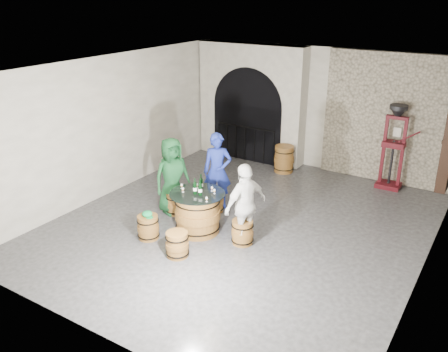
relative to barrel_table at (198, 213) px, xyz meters
The scene contains 30 objects.
ground 1.05m from the barrel_table, 51.24° to the left, with size 8.00×8.00×0.00m, color #29292B.
wall_back 4.93m from the barrel_table, 82.78° to the left, with size 8.00×8.00×0.00m, color beige.
wall_front 3.51m from the barrel_table, 79.52° to the right, with size 8.00×8.00×0.00m, color beige.
wall_left 3.22m from the barrel_table, 165.51° to the left, with size 8.00×8.00×0.00m, color beige.
wall_right 4.33m from the barrel_table, 10.35° to the left, with size 8.00×8.00×0.00m, color beige.
ceiling 2.94m from the barrel_table, 51.24° to the left, with size 8.00×8.00×0.00m, color beige.
stone_facing_panel 5.40m from the barrel_table, 62.88° to the left, with size 3.20×0.12×3.18m, color tan.
arched_opening 4.81m from the barrel_table, 106.14° to the left, with size 3.10×0.60×3.19m.
barrel_table is the anchor object (origin of this frame).
barrel_stool_left 1.01m from the barrel_table, 154.22° to the left, with size 0.43×0.43×0.48m.
barrel_stool_far 1.01m from the barrel_table, 104.13° to the left, with size 0.43×0.43×0.48m.
barrel_stool_right 1.01m from the barrel_table, ahead, with size 0.43×0.43×0.48m.
barrel_stool_near_right 1.01m from the barrel_table, 77.25° to the right, with size 0.43×0.43×0.48m.
barrel_stool_near_left 1.01m from the barrel_table, 132.12° to the right, with size 0.43×0.43×0.48m.
green_cap 1.00m from the barrel_table, 131.92° to the right, with size 0.25×0.20×0.11m.
person_green 1.17m from the barrel_table, 154.22° to the left, with size 0.82×0.53×1.67m, color #124320.
person_blue 1.30m from the barrel_table, 104.13° to the left, with size 0.62×0.41×1.70m, color navy.
person_white 1.12m from the barrel_table, ahead, with size 0.96×0.40×1.63m, color silver.
wine_bottle_left 0.56m from the barrel_table, 107.02° to the right, with size 0.08×0.08×0.32m.
wine_bottle_center 0.57m from the barrel_table, 24.03° to the right, with size 0.08×0.08×0.32m.
wine_bottle_right 0.59m from the barrel_table, 101.29° to the left, with size 0.08×0.08×0.32m.
tasting_glass_a 0.55m from the barrel_table, 156.75° to the right, with size 0.05×0.05×0.10m, color #C67426, non-canonical shape.
tasting_glass_b 0.58m from the barrel_table, 26.49° to the left, with size 0.05×0.05×0.10m, color #C67426, non-canonical shape.
tasting_glass_c 0.53m from the barrel_table, 125.40° to the left, with size 0.05×0.05×0.10m, color #C67426, non-canonical shape.
tasting_glass_d 0.56m from the barrel_table, 50.48° to the left, with size 0.05×0.05×0.10m, color #C67426, non-canonical shape.
tasting_glass_e 0.65m from the barrel_table, 31.68° to the right, with size 0.05×0.05×0.10m, color #C67426, non-canonical shape.
tasting_glass_f 0.62m from the barrel_table, behind, with size 0.05×0.05×0.10m, color #C67426, non-canonical shape.
side_barrel 3.95m from the barrel_table, 89.80° to the left, with size 0.53×0.53×0.71m.
corking_press 5.15m from the barrel_table, 58.56° to the left, with size 0.84×0.46×2.05m.
control_box 5.40m from the barrel_table, 60.09° to the left, with size 0.18×0.10×0.22m, color silver.
Camera 1 is at (4.32, -7.63, 4.57)m, focal length 38.00 mm.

